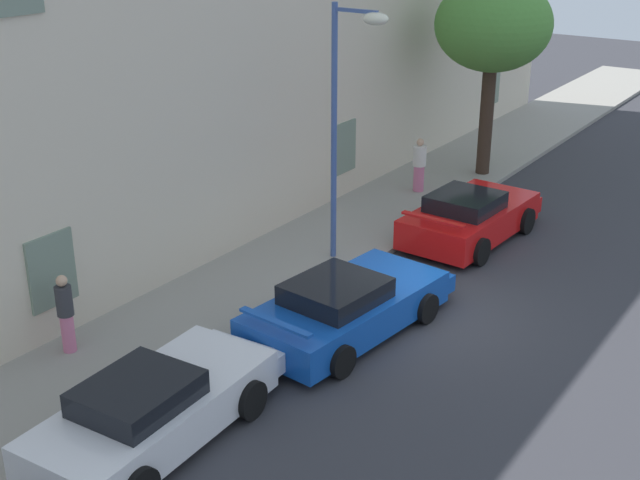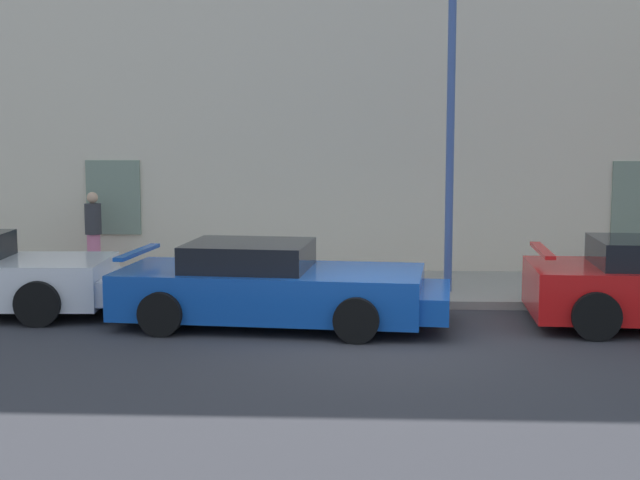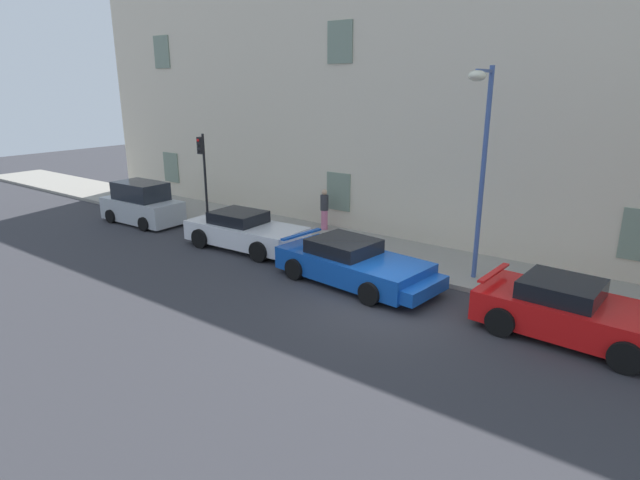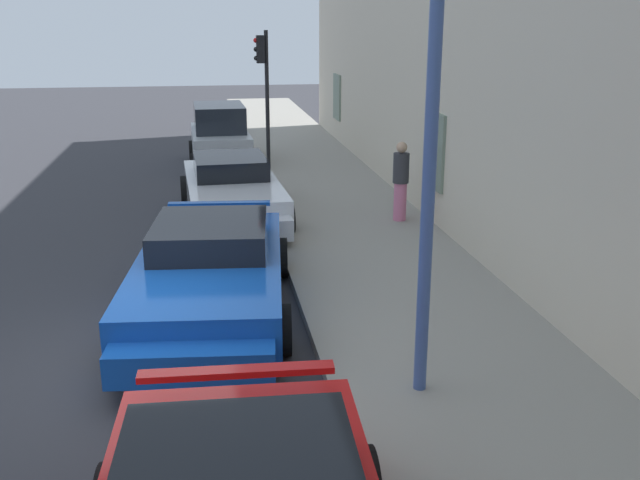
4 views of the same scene
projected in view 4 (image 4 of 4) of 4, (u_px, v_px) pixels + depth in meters
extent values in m
plane|color=#333338|center=(133.00, 367.00, 8.67)|extent=(80.00, 80.00, 0.00)
cube|color=gray|center=(437.00, 340.00, 9.24)|extent=(60.00, 3.25, 0.14)
cube|color=gray|center=(337.00, 97.00, 23.89)|extent=(1.10, 0.06, 1.50)
cube|color=gray|center=(434.00, 151.00, 13.99)|extent=(1.10, 0.06, 1.50)
cube|color=white|center=(232.00, 195.00, 14.93)|extent=(4.56, 2.06, 0.71)
cube|color=black|center=(230.00, 166.00, 15.07)|extent=(1.86, 1.56, 0.41)
cube|color=white|center=(243.00, 224.00, 13.11)|extent=(1.42, 1.76, 0.39)
cylinder|color=black|center=(287.00, 218.00, 13.87)|extent=(0.72, 0.27, 0.70)
cylinder|color=black|center=(191.00, 224.00, 13.50)|extent=(0.72, 0.27, 0.70)
cylinder|color=black|center=(267.00, 187.00, 16.46)|extent=(0.72, 0.27, 0.70)
cylinder|color=black|center=(186.00, 191.00, 16.09)|extent=(0.72, 0.27, 0.70)
cube|color=#144CB2|center=(210.00, 278.00, 10.18)|extent=(4.79, 2.47, 0.69)
cube|color=black|center=(210.00, 235.00, 10.34)|extent=(1.99, 1.79, 0.41)
cube|color=#144CB2|center=(196.00, 345.00, 8.27)|extent=(1.56, 1.99, 0.38)
cube|color=#144CB2|center=(219.00, 204.00, 12.03)|extent=(0.33, 1.73, 0.06)
cylinder|color=black|center=(282.00, 330.00, 8.93)|extent=(0.67, 0.30, 0.65)
cylinder|color=black|center=(119.00, 334.00, 8.81)|extent=(0.67, 0.30, 0.65)
cylinder|color=black|center=(280.00, 258.00, 11.65)|extent=(0.67, 0.30, 0.65)
cylinder|color=black|center=(156.00, 260.00, 11.53)|extent=(0.67, 0.30, 0.65)
cube|color=red|center=(237.00, 372.00, 6.11)|extent=(0.24, 1.69, 0.06)
cube|color=#B2B7BC|center=(220.00, 146.00, 20.63)|extent=(3.78, 1.69, 0.92)
cube|color=#1E232B|center=(219.00, 118.00, 20.39)|extent=(2.28, 1.46, 0.74)
cylinder|color=black|center=(251.00, 162.00, 19.81)|extent=(0.58, 0.22, 0.58)
cylinder|color=black|center=(194.00, 164.00, 19.52)|extent=(0.58, 0.22, 0.58)
cylinder|color=black|center=(244.00, 148.00, 21.91)|extent=(0.58, 0.22, 0.58)
cylinder|color=black|center=(192.00, 150.00, 21.62)|extent=(0.58, 0.22, 0.58)
cylinder|color=black|center=(267.00, 107.00, 17.74)|extent=(0.10, 0.10, 3.70)
cube|color=black|center=(260.00, 49.00, 17.30)|extent=(0.22, 0.20, 0.66)
sphere|color=red|center=(256.00, 40.00, 17.22)|extent=(0.12, 0.12, 0.12)
sphere|color=black|center=(256.00, 49.00, 17.28)|extent=(0.12, 0.12, 0.12)
sphere|color=black|center=(256.00, 58.00, 17.35)|extent=(0.12, 0.12, 0.12)
cylinder|color=#3F5999|center=(432.00, 113.00, 7.00)|extent=(0.14, 0.14, 6.07)
cylinder|color=pink|center=(400.00, 201.00, 14.45)|extent=(0.33, 0.33, 0.78)
cylinder|color=#333338|center=(401.00, 168.00, 14.25)|extent=(0.41, 0.41, 0.60)
sphere|color=tan|center=(402.00, 147.00, 14.13)|extent=(0.22, 0.22, 0.22)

